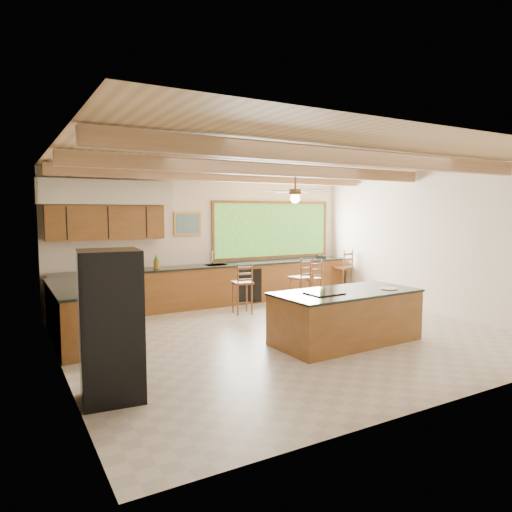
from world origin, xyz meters
TOP-DOWN VIEW (x-y plane):
  - ground at (0.00, 0.00)m, footprint 7.20×7.20m
  - room_shell at (-0.17, 0.65)m, footprint 7.27×6.54m
  - counter_run at (-0.82, 2.52)m, footprint 7.12×3.10m
  - island at (0.58, -0.86)m, footprint 2.46×1.23m
  - refrigerator at (-3.22, -1.30)m, footprint 0.73×0.71m
  - bar_stool_a at (0.10, 1.77)m, footprint 0.44×0.44m
  - bar_stool_b at (1.42, 1.54)m, footprint 0.46×0.46m
  - bar_stool_c at (1.70, 1.54)m, footprint 0.39×0.39m
  - bar_stool_d at (3.30, 2.39)m, footprint 0.49×0.49m

SIDE VIEW (x-z plane):
  - ground at x=0.00m, z-range 0.00..0.00m
  - island at x=0.58m, z-range -0.01..0.85m
  - counter_run at x=-0.82m, z-range -0.15..1.07m
  - bar_stool_a at x=0.10m, z-range 0.10..1.18m
  - bar_stool_c at x=1.70m, z-range 0.10..1.18m
  - bar_stool_b at x=1.42m, z-range 0.11..1.25m
  - bar_stool_d at x=3.30m, z-range 0.11..1.28m
  - refrigerator at x=-3.22m, z-range 0.00..1.70m
  - room_shell at x=-0.17m, z-range 0.70..3.72m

